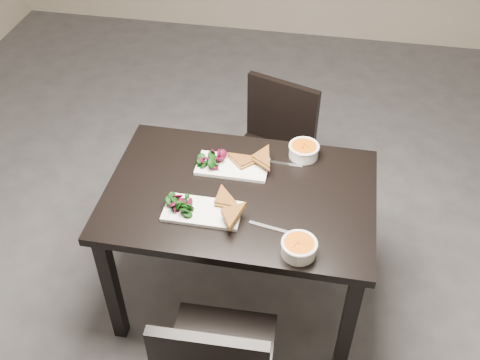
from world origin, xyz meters
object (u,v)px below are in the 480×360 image
Objects in this scene: chair_far at (272,147)px; soup_bowl_near at (299,247)px; table at (240,207)px; plate_far at (232,167)px; soup_bowl_far at (304,150)px; plate_near at (202,212)px.

chair_far reaches higher than soup_bowl_near.
plate_far is at bearing 112.77° from table.
plate_far is (-0.12, -0.51, 0.27)m from chair_far.
table is 1.41× the size of chair_far.
soup_bowl_near is at bearing -86.12° from soup_bowl_far.
table is at bearing -130.04° from soup_bowl_far.
soup_bowl_near is 0.44× the size of plate_far.
soup_bowl_far is (0.32, 0.15, 0.03)m from plate_far.
soup_bowl_far is at bearing 49.96° from table.
soup_bowl_near is 0.61m from soup_bowl_far.
soup_bowl_near is at bearing -19.23° from plate_near.
table is 8.21× the size of soup_bowl_near.
chair_far is (0.06, 0.67, -0.17)m from table.
plate_far is (-0.06, 0.15, 0.11)m from table.
plate_far is 2.27× the size of soup_bowl_far.
chair_far reaches higher than plate_far.
plate_near is 0.45m from soup_bowl_near.
soup_bowl_far reaches higher than plate_near.
table is 8.20× the size of soup_bowl_far.
soup_bowl_far reaches higher than table.
chair_far is 2.57× the size of plate_near.
chair_far is at bearing 76.60° from plate_far.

